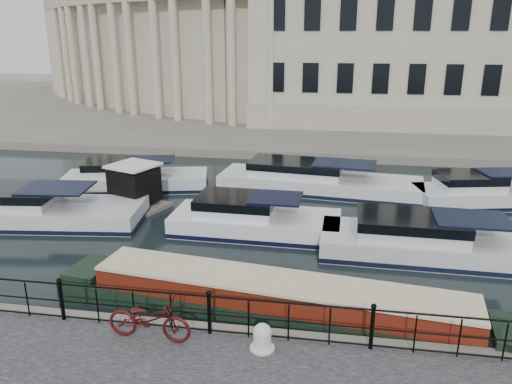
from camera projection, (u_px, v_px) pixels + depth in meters
ground_plane at (229, 306)px, 14.96m from camera, size 160.00×160.00×0.00m
far_bank at (309, 109)px, 51.53m from camera, size 120.00×42.00×0.55m
railing at (209, 310)px, 12.48m from camera, size 24.14×0.14×1.22m
civic_building at (297, 41)px, 45.58m from camera, size 53.55×31.84×16.85m
bicycle at (149, 319)px, 12.28m from camera, size 2.17×0.85×1.13m
mooring_bollard at (262, 337)px, 11.96m from camera, size 0.60×0.60×0.68m
narrowboat at (278, 306)px, 14.28m from camera, size 13.68×3.55×1.50m
harbour_hut at (135, 188)px, 23.08m from camera, size 3.24×2.99×2.16m
cabin_cruisers at (257, 205)px, 22.60m from camera, size 27.93×10.76×1.99m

